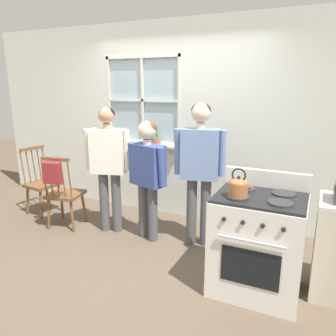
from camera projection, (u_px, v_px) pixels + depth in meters
The scene contains 11 objects.
ground_plane at pixel (127, 257), 3.65m from camera, with size 16.00×16.00×0.00m, color brown.
wall_back at pixel (180, 124), 4.53m from camera, with size 6.40×0.16×2.70m.
chair_by_window at pixel (65, 195), 4.34m from camera, with size 0.49×0.48×0.99m.
chair_near_wall at pixel (42, 184), 4.80m from camera, with size 0.46×0.47×0.99m.
person_elderly_left at pixel (108, 158), 4.08m from camera, with size 0.58×0.32×1.60m.
person_teen_center at pixel (147, 168), 3.88m from camera, with size 0.59×0.33×1.46m.
person_adult_right at pixel (200, 160), 3.70m from camera, with size 0.59×0.31×1.67m.
stove at pixel (258, 243), 2.97m from camera, with size 0.78×0.68×1.08m.
kettle at pixel (238, 186), 2.79m from camera, with size 0.21×0.17×0.25m.
potted_plant at pixel (155, 139), 4.65m from camera, with size 0.15×0.15×0.31m.
handbag at pixel (52, 172), 4.03m from camera, with size 0.23×0.22×0.31m.
Camera 1 is at (1.81, -2.78, 1.88)m, focal length 35.00 mm.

